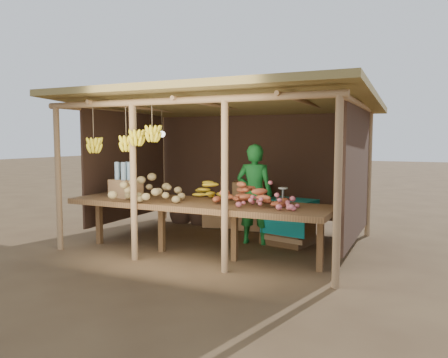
% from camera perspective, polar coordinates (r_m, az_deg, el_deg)
% --- Properties ---
extents(ground, '(60.00, 60.00, 0.00)m').
position_cam_1_polar(ground, '(7.32, -0.00, -8.22)').
color(ground, brown).
rests_on(ground, ground).
extents(stall_structure, '(4.70, 3.50, 2.43)m').
position_cam_1_polar(stall_structure, '(7.22, -0.26, 7.01)').
color(stall_structure, '#A98157').
rests_on(stall_structure, ground).
extents(counter, '(3.90, 1.05, 0.80)m').
position_cam_1_polar(counter, '(6.34, -3.60, -3.51)').
color(counter, brown).
rests_on(counter, ground).
extents(potato_heap, '(1.15, 0.69, 0.37)m').
position_cam_1_polar(potato_heap, '(6.46, -10.40, -1.20)').
color(potato_heap, '#98814E').
rests_on(potato_heap, counter).
extents(sweet_potato_heap, '(1.02, 0.65, 0.36)m').
position_cam_1_polar(sweet_potato_heap, '(6.06, 3.42, -1.61)').
color(sweet_potato_heap, '#B8552F').
rests_on(sweet_potato_heap, counter).
extents(onion_heap, '(0.81, 0.56, 0.35)m').
position_cam_1_polar(onion_heap, '(5.76, 6.00, -2.01)').
color(onion_heap, '#C25E67').
rests_on(onion_heap, counter).
extents(banana_pile, '(0.64, 0.41, 0.35)m').
position_cam_1_polar(banana_pile, '(6.68, -1.66, -1.02)').
color(banana_pile, yellow).
rests_on(banana_pile, counter).
extents(tomato_basin, '(0.40, 0.40, 0.21)m').
position_cam_1_polar(tomato_basin, '(7.55, -12.98, -1.11)').
color(tomato_basin, navy).
rests_on(tomato_basin, counter).
extents(bottle_box, '(0.50, 0.43, 0.55)m').
position_cam_1_polar(bottle_box, '(6.96, -12.72, -0.59)').
color(bottle_box, '#A07348').
rests_on(bottle_box, counter).
extents(vendor, '(0.64, 0.47, 1.63)m').
position_cam_1_polar(vendor, '(7.09, 4.00, -1.98)').
color(vendor, '#1A772A').
rests_on(vendor, ground).
extents(tarp_crate, '(0.92, 0.84, 0.94)m').
position_cam_1_polar(tarp_crate, '(7.19, 8.31, -5.35)').
color(tarp_crate, brown).
rests_on(tarp_crate, ground).
extents(carton_stack, '(1.26, 0.56, 0.90)m').
position_cam_1_polar(carton_stack, '(8.27, 1.89, -3.86)').
color(carton_stack, '#A07348').
rests_on(carton_stack, ground).
extents(burlap_sacks, '(0.93, 0.49, 0.65)m').
position_cam_1_polar(burlap_sacks, '(8.89, -4.38, -3.96)').
color(burlap_sacks, '#472E21').
rests_on(burlap_sacks, ground).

